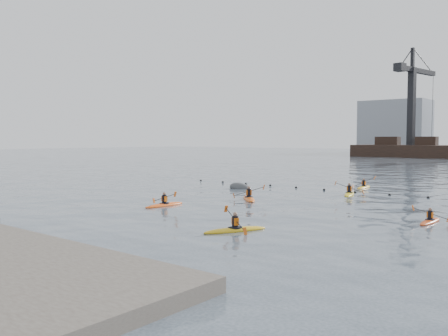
{
  "coord_description": "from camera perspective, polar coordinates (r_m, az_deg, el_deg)",
  "views": [
    {
      "loc": [
        17.71,
        -16.38,
        4.6
      ],
      "look_at": [
        -0.91,
        6.66,
        2.8
      ],
      "focal_mm": 38.0,
      "sensor_mm": 36.0,
      "label": 1
    }
  ],
  "objects": [
    {
      "name": "kayaker_4",
      "position": [
        28.74,
        23.53,
        -5.84
      ],
      "size": [
        1.98,
        2.92,
        0.99
      ],
      "rotation": [
        0.0,
        0.0,
        3.12
      ],
      "color": "#D14313",
      "rests_on": "ground"
    },
    {
      "name": "kayaker_2",
      "position": [
        36.33,
        3.01,
        -3.63
      ],
      "size": [
        3.03,
        3.13,
        1.27
      ],
      "rotation": [
        0.0,
        0.0,
        0.76
      ],
      "color": "orange",
      "rests_on": "ground"
    },
    {
      "name": "kayaker_0",
      "position": [
        33.05,
        -7.19,
        -4.37
      ],
      "size": [
        2.33,
        3.42,
        1.21
      ],
      "rotation": [
        0.0,
        0.0,
        -0.03
      ],
      "color": "#F25816",
      "rests_on": "ground"
    },
    {
      "name": "kayaker_5",
      "position": [
        46.78,
        16.46,
        -2.19
      ],
      "size": [
        2.24,
        3.24,
        1.29
      ],
      "rotation": [
        0.0,
        0.0,
        0.08
      ],
      "color": "gold",
      "rests_on": "ground"
    },
    {
      "name": "ground",
      "position": [
        24.56,
        -8.21,
        -7.35
      ],
      "size": [
        400.0,
        400.0,
        0.0
      ],
      "primitive_type": "plane",
      "color": "#323F48",
      "rests_on": "ground"
    },
    {
      "name": "mooring_buoy",
      "position": [
        44.27,
        2.02,
        -2.49
      ],
      "size": [
        2.63,
        2.23,
        1.49
      ],
      "primitive_type": "ellipsoid",
      "rotation": [
        0.0,
        0.21,
        0.51
      ],
      "color": "#3B3E40",
      "rests_on": "ground"
    },
    {
      "name": "kayaker_1",
      "position": [
        23.88,
        1.35,
        -7.37
      ],
      "size": [
        2.19,
        3.38,
        1.3
      ],
      "rotation": [
        0.0,
        0.0,
        -0.46
      ],
      "color": "gold",
      "rests_on": "ground"
    },
    {
      "name": "kayaker_3",
      "position": [
        40.65,
        14.83,
        -2.98
      ],
      "size": [
        2.33,
        3.55,
        1.26
      ],
      "rotation": [
        0.0,
        0.0,
        0.33
      ],
      "color": "yellow",
      "rests_on": "ground"
    },
    {
      "name": "float_line",
      "position": [
        43.21,
        13.81,
        -2.7
      ],
      "size": [
        33.24,
        0.73,
        0.24
      ],
      "color": "black",
      "rests_on": "ground"
    }
  ]
}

